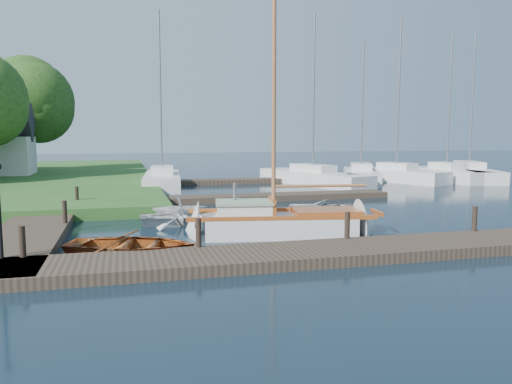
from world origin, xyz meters
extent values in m
plane|color=black|center=(0.00, 0.00, 0.00)|extent=(160.00, 160.00, 0.00)
cube|color=#31291E|center=(0.00, -6.00, 0.15)|extent=(18.00, 2.20, 0.30)
cube|color=#31291E|center=(-8.00, 2.00, 0.15)|extent=(2.20, 18.00, 0.30)
cube|color=#31291E|center=(2.00, 6.50, 0.15)|extent=(14.00, 1.60, 0.30)
cube|color=#31291E|center=(10.00, 16.00, 0.15)|extent=(30.00, 1.60, 0.30)
cylinder|color=black|center=(-7.50, -5.00, 0.70)|extent=(0.16, 0.16, 0.80)
cylinder|color=black|center=(-3.00, -5.00, 0.70)|extent=(0.16, 0.16, 0.80)
cylinder|color=black|center=(1.50, -5.00, 0.70)|extent=(0.16, 0.16, 0.80)
cylinder|color=black|center=(6.00, -5.00, 0.70)|extent=(0.16, 0.16, 0.80)
cylinder|color=black|center=(-7.00, 0.00, 0.70)|extent=(0.16, 0.16, 0.80)
cylinder|color=black|center=(-7.00, 5.00, 0.70)|extent=(0.16, 0.16, 0.80)
cube|color=silver|center=(0.12, -2.62, 0.23)|extent=(5.27, 2.83, 0.90)
cone|color=silver|center=(3.12, -3.15, 0.23)|extent=(1.62, 2.16, 1.96)
cone|color=silver|center=(-2.79, -2.11, 0.23)|extent=(1.32, 2.10, 1.96)
cube|color=#913715|center=(0.28, -1.69, 0.74)|extent=(6.13, 1.19, 0.14)
cube|color=#913715|center=(-0.05, -3.55, 0.74)|extent=(6.13, 1.19, 0.14)
cube|color=#913715|center=(3.46, -3.21, 0.74)|extent=(0.31, 1.10, 0.14)
cube|color=silver|center=(-1.07, -2.41, 0.90)|extent=(2.01, 1.69, 0.44)
cube|color=#88A27F|center=(-1.07, -2.41, 1.15)|extent=(2.13, 1.81, 0.08)
cube|color=#913715|center=(-0.13, -2.58, 0.98)|extent=(0.36, 1.40, 0.60)
cylinder|color=slate|center=(-1.31, -2.07, 1.48)|extent=(0.12, 0.12, 0.60)
cube|color=#913715|center=(1.69, -2.90, 0.78)|extent=(2.43, 1.86, 0.20)
cylinder|color=brown|center=(-0.08, -2.59, 4.88)|extent=(0.14, 0.14, 8.40)
cylinder|color=brown|center=(1.49, -2.86, 1.68)|extent=(3.17, 0.65, 0.10)
imported|color=#913715|center=(-4.80, -4.21, 0.38)|extent=(4.32, 3.65, 0.76)
imported|color=silver|center=(-2.67, 0.42, 0.36)|extent=(3.49, 2.50, 0.72)
imported|color=silver|center=(-2.76, 1.44, 0.59)|extent=(2.28, 1.97, 1.19)
imported|color=silver|center=(3.50, 1.41, 0.33)|extent=(3.90, 3.44, 0.67)
cube|color=silver|center=(-2.49, 14.29, 0.45)|extent=(2.95, 8.50, 0.90)
cube|color=silver|center=(-2.49, 14.29, 1.15)|extent=(1.66, 3.03, 0.50)
cylinder|color=slate|center=(-2.49, 14.29, 6.08)|extent=(0.12, 0.12, 10.36)
cube|color=silver|center=(7.71, 13.57, 0.45)|extent=(5.15, 10.09, 0.90)
cube|color=silver|center=(7.71, 13.57, 1.15)|extent=(2.40, 3.73, 0.50)
cylinder|color=slate|center=(7.71, 13.57, 6.22)|extent=(0.12, 0.12, 10.64)
cube|color=silver|center=(11.63, 14.12, 0.45)|extent=(5.30, 8.47, 0.90)
cube|color=silver|center=(11.63, 14.12, 1.15)|extent=(2.43, 3.21, 0.50)
cylinder|color=slate|center=(11.63, 14.12, 5.39)|extent=(0.12, 0.12, 8.98)
cube|color=silver|center=(14.48, 14.06, 0.45)|extent=(4.98, 8.01, 0.90)
cube|color=silver|center=(14.48, 14.06, 1.15)|extent=(2.33, 3.04, 0.50)
cylinder|color=slate|center=(14.48, 14.06, 6.36)|extent=(0.12, 0.12, 10.92)
cube|color=silver|center=(18.36, 13.53, 0.45)|extent=(2.52, 7.66, 0.90)
cube|color=silver|center=(18.36, 13.53, 1.15)|extent=(1.51, 2.71, 0.50)
cylinder|color=slate|center=(18.36, 13.53, 5.79)|extent=(0.12, 0.12, 9.78)
cube|color=silver|center=(20.89, 14.27, 0.45)|extent=(5.66, 10.21, 0.90)
cube|color=silver|center=(20.89, 14.27, 1.15)|extent=(2.57, 3.80, 0.50)
cylinder|color=slate|center=(20.89, 14.27, 6.00)|extent=(0.12, 0.12, 10.20)
cylinder|color=#332114|center=(-12.00, 26.00, 2.34)|extent=(0.36, 0.36, 3.67)
sphere|color=#1B3D16|center=(-12.00, 26.00, 6.11)|extent=(6.73, 6.73, 6.73)
sphere|color=#1B3D16|center=(-11.50, 25.70, 5.60)|extent=(5.71, 5.71, 5.71)
sphere|color=#1B3D16|center=(-12.40, 26.40, 6.82)|extent=(6.12, 6.12, 6.12)
camera|label=1|loc=(-4.99, -18.56, 3.38)|focal=35.00mm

